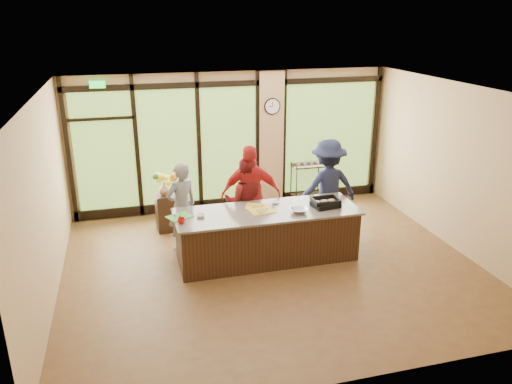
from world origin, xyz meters
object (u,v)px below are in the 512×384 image
cook_left (182,207)px  roasting_pan (325,204)px  flower_stand (166,212)px  bar_cart (308,178)px  island_base (267,236)px  cook_right (327,187)px

cook_left → roasting_pan: (2.43, -0.86, 0.13)m
roasting_pan → flower_stand: bearing=137.5°
roasting_pan → bar_cart: bearing=67.6°
island_base → roasting_pan: (1.05, -0.08, 0.52)m
island_base → flower_stand: bearing=133.1°
island_base → cook_right: (1.45, 0.79, 0.51)m
bar_cart → flower_stand: bearing=-165.6°
bar_cart → island_base: bearing=-122.8°
roasting_pan → island_base: bearing=167.1°
cook_left → cook_right: (2.83, 0.01, 0.12)m
cook_right → bar_cart: size_ratio=1.89×
cook_left → flower_stand: 1.06m
cook_right → roasting_pan: (-0.40, -0.87, 0.01)m
flower_stand → bar_cart: (3.28, 0.74, 0.22)m
cook_right → flower_stand: (-3.05, 0.92, -0.57)m
cook_left → flower_stand: cook_left is taller
flower_stand → bar_cart: 3.37m
island_base → flower_stand: size_ratio=4.08×
cook_left → roasting_pan: 2.58m
bar_cart → cook_right: bearing=-96.3°
island_base → cook_right: bearing=28.6°
island_base → roasting_pan: size_ratio=6.81×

